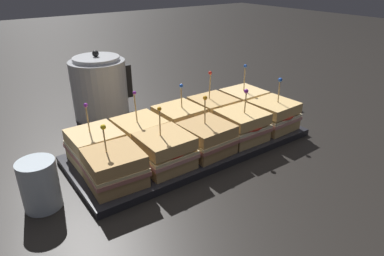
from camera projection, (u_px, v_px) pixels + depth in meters
ground_plane at (192, 148)px, 0.92m from camera, size 6.00×6.00×0.00m
serving_platter at (192, 145)px, 0.92m from camera, size 0.64×0.27×0.02m
sandwich_front_far_left at (115, 168)px, 0.72m from camera, size 0.12×0.12×0.14m
sandwich_front_left at (165, 151)px, 0.79m from camera, size 0.12×0.12×0.15m
sandwich_front_center at (206, 138)px, 0.85m from camera, size 0.12×0.12×0.15m
sandwich_front_right at (242, 125)px, 0.91m from camera, size 0.12×0.12×0.14m
sandwich_front_far_right at (273, 115)px, 0.98m from camera, size 0.12×0.12×0.15m
sandwich_back_far_left at (95, 146)px, 0.81m from camera, size 0.12×0.12×0.15m
sandwich_back_left at (140, 133)px, 0.87m from camera, size 0.12×0.12×0.15m
sandwich_back_center at (179, 121)px, 0.94m from camera, size 0.12×0.12×0.14m
sandwich_back_right at (213, 111)px, 1.00m from camera, size 0.12×0.12×0.16m
sandwich_back_far_right at (243, 103)px, 1.07m from camera, size 0.12×0.12×0.16m
kettle_steel at (100, 88)px, 1.08m from camera, size 0.19×0.17×0.21m
drinking_glass at (40, 185)px, 0.67m from camera, size 0.07×0.07×0.10m
napkin_stack at (278, 106)px, 1.16m from camera, size 0.11×0.11×0.02m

